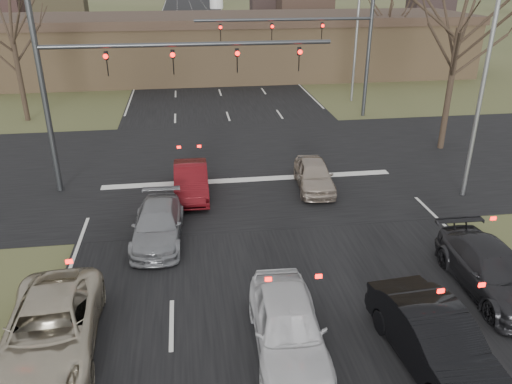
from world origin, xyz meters
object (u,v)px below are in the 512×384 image
(mast_arm_near, at_px, (123,74))
(car_red_ahead, at_px, (191,181))
(car_silver_suv, at_px, (50,329))
(car_charcoal_sedan, at_px, (492,270))
(streetlight_right_far, at_px, (355,22))
(car_silver_ahead, at_px, (314,175))
(car_black_hatch, at_px, (435,341))
(mast_arm_far, at_px, (326,39))
(car_grey_ahead, at_px, (158,224))
(building, at_px, (235,45))
(car_white_sedan, at_px, (288,326))
(streetlight_right_near, at_px, (482,66))

(mast_arm_near, bearing_deg, car_red_ahead, -27.06)
(car_silver_suv, distance_m, car_charcoal_sedan, 12.70)
(streetlight_right_far, xyz_separation_m, car_silver_ahead, (-6.59, -15.35, -4.94))
(mast_arm_near, relative_size, car_black_hatch, 2.62)
(car_red_ahead, distance_m, car_silver_ahead, 5.45)
(mast_arm_far, height_order, car_black_hatch, mast_arm_far)
(car_black_hatch, bearing_deg, car_silver_ahead, 86.36)
(car_black_hatch, relative_size, car_grey_ahead, 1.08)
(building, relative_size, mast_arm_far, 3.81)
(mast_arm_near, height_order, mast_arm_far, same)
(building, relative_size, streetlight_right_far, 4.24)
(building, distance_m, car_white_sedan, 36.51)
(mast_arm_near, xyz_separation_m, car_red_ahead, (2.51, -1.28, -4.40))
(car_charcoal_sedan, distance_m, car_red_ahead, 12.22)
(car_red_ahead, bearing_deg, car_silver_ahead, -0.37)
(mast_arm_near, xyz_separation_m, car_charcoal_sedan, (11.40, -9.67, -4.39))
(building, bearing_deg, streetlight_right_far, -56.35)
(streetlight_right_near, distance_m, car_black_hatch, 12.12)
(car_red_ahead, relative_size, car_silver_ahead, 1.07)
(mast_arm_near, distance_m, car_black_hatch, 15.50)
(car_grey_ahead, bearing_deg, mast_arm_near, 106.38)
(car_charcoal_sedan, relative_size, car_grey_ahead, 1.11)
(car_silver_suv, relative_size, car_white_sedan, 1.13)
(streetlight_right_far, bearing_deg, car_black_hatch, -103.54)
(car_white_sedan, xyz_separation_m, car_grey_ahead, (-3.50, 6.30, -0.13))
(streetlight_right_far, bearing_deg, car_silver_suv, -122.77)
(mast_arm_far, distance_m, car_grey_ahead, 18.72)
(mast_arm_near, bearing_deg, car_grey_ahead, -76.38)
(streetlight_right_near, distance_m, car_silver_ahead, 8.01)
(car_charcoal_sedan, xyz_separation_m, car_silver_ahead, (-3.44, 8.32, -0.04))
(car_charcoal_sedan, height_order, car_silver_ahead, car_charcoal_sedan)
(building, bearing_deg, car_charcoal_sedan, -83.14)
(streetlight_right_far, distance_m, car_black_hatch, 27.62)
(car_black_hatch, xyz_separation_m, car_charcoal_sedan, (3.22, 2.77, -0.07))
(mast_arm_near, xyz_separation_m, car_black_hatch, (8.18, -12.44, -4.31))
(streetlight_right_near, relative_size, car_red_ahead, 2.45)
(car_black_hatch, relative_size, car_red_ahead, 1.13)
(car_black_hatch, xyz_separation_m, car_red_ahead, (-5.67, 11.16, -0.09))
(mast_arm_far, xyz_separation_m, car_white_sedan, (-6.68, -21.37, -4.27))
(streetlight_right_near, xyz_separation_m, car_silver_ahead, (-6.09, 1.65, -4.94))
(streetlight_right_near, xyz_separation_m, streetlight_right_far, (0.50, 17.00, 0.00))
(mast_arm_far, xyz_separation_m, streetlight_right_far, (3.14, 4.00, 0.57))
(car_red_ahead, height_order, car_silver_ahead, car_red_ahead)
(streetlight_right_near, distance_m, streetlight_right_far, 17.01)
(streetlight_right_far, xyz_separation_m, car_grey_ahead, (-13.32, -19.08, -4.97))
(car_red_ahead, bearing_deg, car_silver_suv, -111.82)
(car_silver_ahead, bearing_deg, building, 96.54)
(streetlight_right_near, bearing_deg, car_charcoal_sedan, -111.68)
(building, distance_m, mast_arm_near, 26.14)
(car_red_ahead, bearing_deg, mast_arm_far, 52.06)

